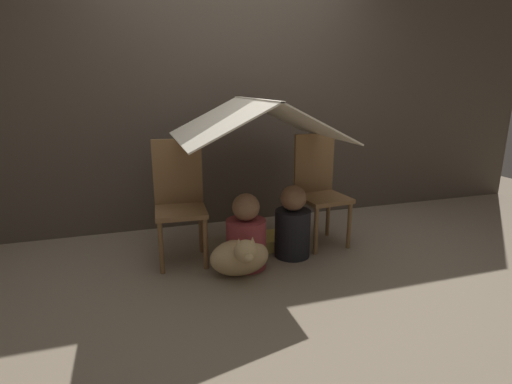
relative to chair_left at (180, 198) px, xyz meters
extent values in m
plane|color=gray|center=(0.59, -0.29, -0.50)|extent=(8.80, 8.80, 0.00)
cube|color=#4C4238|center=(0.59, 0.78, 0.75)|extent=(7.00, 0.05, 2.50)
cylinder|color=brown|center=(-0.18, -0.23, -0.30)|extent=(0.04, 0.04, 0.40)
cylinder|color=brown|center=(0.15, -0.25, -0.30)|extent=(0.04, 0.04, 0.40)
cylinder|color=brown|center=(-0.16, 0.09, -0.30)|extent=(0.04, 0.04, 0.40)
cylinder|color=brown|center=(0.17, 0.07, -0.30)|extent=(0.04, 0.04, 0.40)
cube|color=brown|center=(0.00, -0.08, -0.09)|extent=(0.40, 0.40, 0.04)
cube|color=brown|center=(0.01, 0.10, 0.19)|extent=(0.38, 0.05, 0.51)
cylinder|color=brown|center=(1.04, -0.25, -0.30)|extent=(0.04, 0.04, 0.40)
cylinder|color=brown|center=(1.36, -0.22, -0.30)|extent=(0.04, 0.04, 0.40)
cylinder|color=brown|center=(1.01, 0.07, -0.30)|extent=(0.04, 0.04, 0.40)
cylinder|color=brown|center=(1.33, 0.10, -0.30)|extent=(0.04, 0.04, 0.40)
cube|color=brown|center=(1.19, -0.08, -0.09)|extent=(0.41, 0.41, 0.04)
cube|color=brown|center=(1.17, 0.10, 0.19)|extent=(0.38, 0.06, 0.51)
cube|color=silver|center=(0.29, -0.08, 0.59)|extent=(0.60, 1.11, 0.31)
cube|color=silver|center=(0.89, -0.08, 0.59)|extent=(0.60, 1.11, 0.31)
cube|color=silver|center=(0.59, -0.08, 0.73)|extent=(0.04, 1.11, 0.01)
cylinder|color=maroon|center=(0.44, -0.30, -0.31)|extent=(0.30, 0.30, 0.37)
sphere|color=brown|center=(0.44, -0.30, -0.03)|extent=(0.20, 0.20, 0.20)
cylinder|color=black|center=(0.85, -0.22, -0.31)|extent=(0.28, 0.28, 0.38)
sphere|color=brown|center=(0.85, -0.22, -0.02)|extent=(0.20, 0.20, 0.20)
ellipsoid|color=tan|center=(0.36, -0.41, -0.37)|extent=(0.43, 0.25, 0.27)
sphere|color=tan|center=(0.36, -0.58, -0.25)|extent=(0.16, 0.16, 0.16)
ellipsoid|color=tan|center=(0.36, -0.65, -0.27)|extent=(0.06, 0.08, 0.06)
cone|color=tan|center=(0.31, -0.58, -0.19)|extent=(0.06, 0.06, 0.07)
cone|color=tan|center=(0.41, -0.58, -0.19)|extent=(0.06, 0.06, 0.07)
cube|color=#E5CC66|center=(0.73, 0.01, -0.45)|extent=(0.36, 0.29, 0.10)
camera|label=1|loc=(-0.33, -2.99, 0.84)|focal=28.00mm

